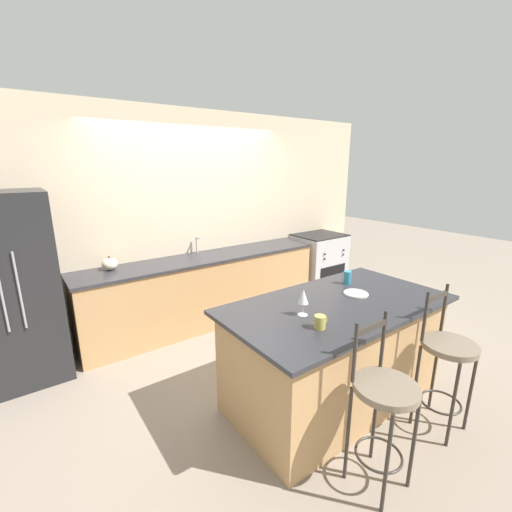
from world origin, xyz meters
The scene contains 14 objects.
ground_plane centered at (0.00, 0.00, 0.00)m, with size 18.00×18.00×0.00m, color gray.
wall_back centered at (0.00, 0.66, 1.35)m, with size 6.00×0.07×2.70m.
back_counter centered at (0.00, 0.36, 0.45)m, with size 3.16×0.64×0.91m.
sink_faucet centered at (0.00, 0.55, 1.04)m, with size 0.02×0.13×0.22m.
kitchen_island centered at (0.19, -1.67, 0.46)m, with size 1.96×1.05×0.92m.
refrigerator centered at (-2.02, 0.31, 0.91)m, with size 0.77×0.69×1.81m.
oven_range centered at (2.04, 0.32, 0.47)m, with size 0.76×0.66×0.95m.
bar_stool_near centered at (-0.23, -2.42, 0.61)m, with size 0.40×0.40×1.14m.
bar_stool_far centered at (0.61, -2.40, 0.61)m, with size 0.40×0.40×1.14m.
dinner_plate centered at (0.46, -1.64, 0.93)m, with size 0.22×0.22×0.02m.
wine_glass centered at (-0.22, -1.68, 1.07)m, with size 0.08×0.08×0.21m.
coffee_mug centered at (-0.27, -1.91, 0.97)m, with size 0.11×0.08×0.10m.
tumbler_cup centered at (0.62, -1.41, 0.98)m, with size 0.07×0.07×0.13m.
pumpkin_decoration centered at (-1.11, 0.46, 0.97)m, with size 0.17×0.17×0.16m.
Camera 1 is at (-1.93, -3.42, 2.04)m, focal length 24.00 mm.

